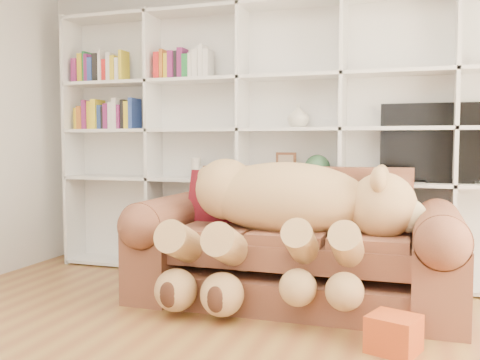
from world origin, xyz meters
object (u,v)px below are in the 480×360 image
(sofa, at_px, (295,251))
(tv, at_px, (450,143))
(gift_box, at_px, (394,334))
(teddy_bear, at_px, (283,213))

(sofa, bearing_deg, tv, 32.76)
(gift_box, bearing_deg, sofa, 133.45)
(gift_box, relative_size, tv, 0.24)
(teddy_bear, xyz_separation_m, tv, (1.15, 0.91, 0.49))
(teddy_bear, bearing_deg, tv, 30.34)
(sofa, xyz_separation_m, tv, (1.11, 0.71, 0.81))
(sofa, height_order, gift_box, sofa)
(sofa, distance_m, gift_box, 1.12)
(gift_box, height_order, tv, tv)
(sofa, relative_size, teddy_bear, 1.34)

